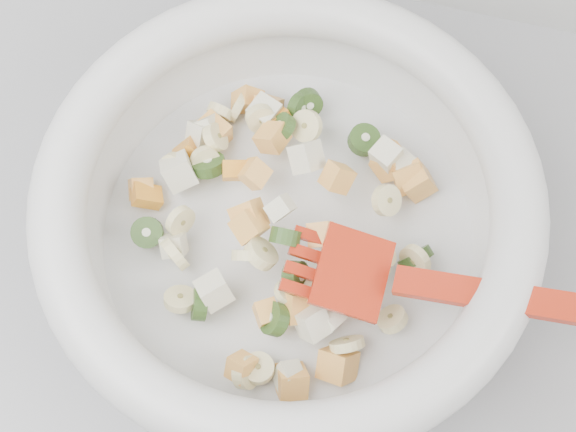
# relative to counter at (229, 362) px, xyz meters

# --- Properties ---
(counter) EXTENTS (2.00, 0.60, 0.90)m
(counter) POSITION_rel_counter_xyz_m (0.00, 0.00, 0.00)
(counter) COLOR gray
(counter) RESTS_ON ground
(mixing_bowl) EXTENTS (0.47, 0.38, 0.12)m
(mixing_bowl) POSITION_rel_counter_xyz_m (0.08, 0.02, 0.51)
(mixing_bowl) COLOR silver
(mixing_bowl) RESTS_ON counter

